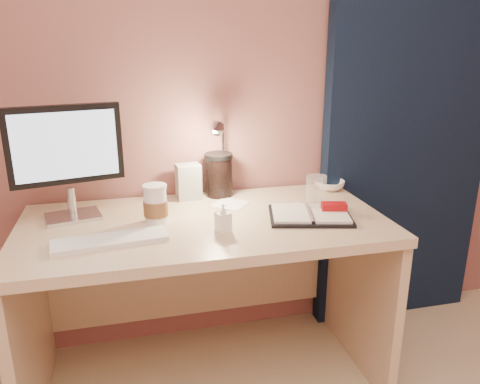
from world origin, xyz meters
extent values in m
plane|color=#945A56|center=(0.00, 1.75, 1.25)|extent=(3.50, 0.00, 3.50)
cube|color=black|center=(1.05, 1.69, 1.10)|extent=(0.85, 0.08, 2.20)
cube|color=beige|center=(0.00, 1.38, 0.71)|extent=(1.40, 0.70, 0.04)
cube|color=beige|center=(-0.68, 1.38, 0.34)|extent=(0.04, 0.66, 0.69)
cube|color=beige|center=(0.68, 1.38, 0.34)|extent=(0.04, 0.66, 0.69)
cube|color=beige|center=(0.00, 1.71, 0.40)|extent=(1.32, 0.03, 0.55)
cube|color=silver|center=(-0.49, 1.52, 0.74)|extent=(0.23, 0.19, 0.01)
cylinder|color=silver|center=(-0.49, 1.52, 0.80)|extent=(0.03, 0.03, 0.11)
cube|color=black|center=(-0.49, 1.52, 1.02)|extent=(0.41, 0.12, 0.29)
cube|color=#ABC8E8|center=(-0.50, 1.50, 1.02)|extent=(0.36, 0.08, 0.25)
cube|color=white|center=(-0.35, 1.25, 0.74)|extent=(0.40, 0.16, 0.02)
cube|color=black|center=(0.41, 1.31, 0.74)|extent=(0.36, 0.31, 0.01)
cube|color=silver|center=(0.33, 1.33, 0.75)|extent=(0.18, 0.23, 0.01)
cube|color=silver|center=(0.48, 1.29, 0.75)|extent=(0.18, 0.23, 0.01)
cube|color=#A70E13|center=(0.51, 1.32, 0.77)|extent=(0.11, 0.07, 0.03)
cube|color=silver|center=(0.38, 1.39, 0.73)|extent=(0.20, 0.20, 0.00)
cube|color=silver|center=(0.14, 1.54, 0.73)|extent=(0.19, 0.19, 0.00)
cylinder|color=white|center=(-0.18, 1.40, 0.80)|extent=(0.08, 0.08, 0.14)
cylinder|color=brown|center=(-0.18, 1.40, 0.79)|extent=(0.09, 0.09, 0.06)
cylinder|color=white|center=(-0.18, 1.40, 0.87)|extent=(0.09, 0.09, 0.01)
cylinder|color=white|center=(0.46, 1.38, 0.80)|extent=(0.08, 0.08, 0.14)
imported|color=white|center=(0.63, 1.63, 0.75)|extent=(0.18, 0.18, 0.04)
imported|color=white|center=(0.05, 1.25, 0.78)|extent=(0.06, 0.06, 0.11)
cylinder|color=black|center=(0.12, 1.67, 0.82)|extent=(0.12, 0.12, 0.17)
cube|color=#BABAB5|center=(-0.02, 1.66, 0.81)|extent=(0.11, 0.09, 0.15)
cylinder|color=silver|center=(0.14, 1.69, 0.74)|extent=(0.08, 0.08, 0.01)
cylinder|color=silver|center=(0.14, 1.69, 0.90)|extent=(0.01, 0.01, 0.31)
cone|color=silver|center=(0.20, 1.56, 1.05)|extent=(0.08, 0.08, 0.06)
camera|label=1|loc=(-0.27, -0.29, 1.38)|focal=35.00mm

